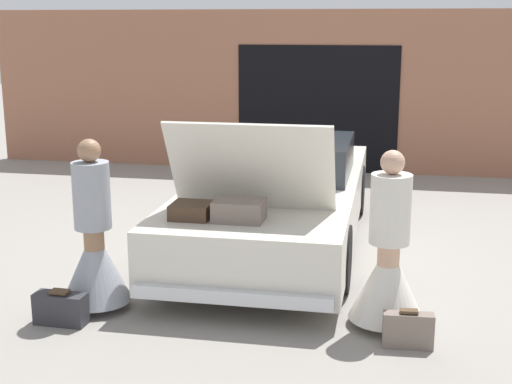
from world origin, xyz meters
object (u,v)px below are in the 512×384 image
Objects in this scene: suitcase_beside_left_person at (61,308)px; car at (278,197)px; suitcase_beside_right_person at (408,330)px; person_left at (95,250)px; person_right at (388,266)px.

car is at bearing 61.46° from suitcase_beside_left_person.
suitcase_beside_left_person is at bearing -178.07° from suitcase_beside_right_person.
person_left is 1.02× the size of person_right.
car reaches higher than suitcase_beside_right_person.
person_left is 0.60m from suitcase_beside_left_person.
car is 2.66m from person_left.
suitcase_beside_right_person is at bearing 1.93° from suitcase_beside_left_person.
suitcase_beside_right_person reaches higher than suitcase_beside_left_person.
person_right is at bearing 10.15° from suitcase_beside_left_person.
person_right is (2.63, 0.09, -0.01)m from person_left.
person_right is 3.75× the size of suitcase_beside_right_person.
person_left is 2.63m from person_right.
person_right is 2.87m from suitcase_beside_left_person.
person_left is at bearing 173.80° from suitcase_beside_right_person.
car reaches higher than suitcase_beside_left_person.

